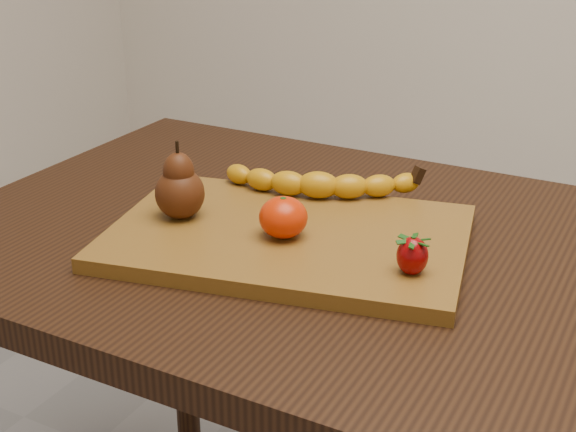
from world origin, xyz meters
The scene contains 6 objects.
table centered at (0.00, 0.00, 0.66)m, with size 1.00×0.70×0.76m.
cutting_board centered at (-0.02, -0.04, 0.77)m, with size 0.45×0.30×0.02m, color brown.
banana centered at (-0.03, 0.08, 0.80)m, with size 0.24×0.06×0.04m, color #C98B09, non-canonical shape.
pear centered at (-0.17, -0.07, 0.83)m, with size 0.07×0.07×0.10m, color #441E0B, non-canonical shape.
mandarin centered at (-0.02, -0.06, 0.81)m, with size 0.06×0.06×0.05m, color red.
strawberry centered at (0.16, -0.08, 0.80)m, with size 0.04×0.04×0.05m, color #840305, non-canonical shape.
Camera 1 is at (0.42, -0.87, 1.21)m, focal length 50.00 mm.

